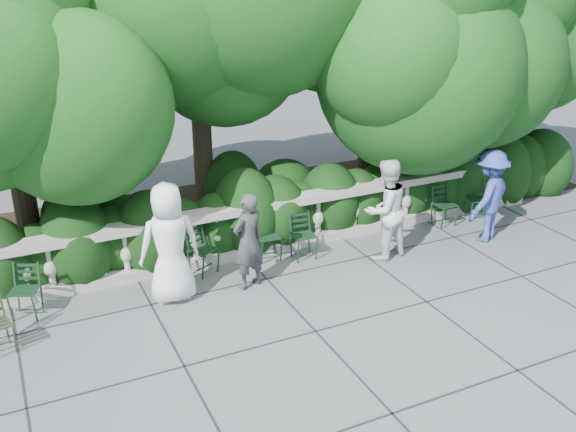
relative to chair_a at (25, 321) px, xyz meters
name	(u,v)px	position (x,y,z in m)	size (l,w,h in m)	color
ground	(314,294)	(4.34, -1.13, 0.00)	(90.00, 90.00, 0.00)	#54565C
balustrade	(269,227)	(4.34, 0.67, 0.49)	(12.00, 0.44, 1.00)	#9E998E
shrub_hedge	(246,227)	(4.34, 1.87, 0.00)	(15.00, 2.60, 1.70)	black
tree_canopy	(271,21)	(5.03, 2.06, 3.96)	(15.04, 6.52, 6.78)	#3F3023
chair_a	(25,321)	(0.00, 0.00, 0.00)	(0.44, 0.48, 0.84)	black
chair_b	(210,276)	(3.01, 0.19, 0.00)	(0.44, 0.48, 0.84)	black
chair_c	(271,263)	(4.17, 0.20, 0.00)	(0.44, 0.48, 0.84)	black
chair_d	(307,261)	(4.76, -0.03, 0.00)	(0.44, 0.48, 0.84)	black
chair_e	(448,228)	(8.02, 0.10, 0.00)	(0.44, 0.48, 0.84)	black
chair_f	(478,222)	(8.77, 0.06, 0.00)	(0.44, 0.48, 0.84)	black
chair_weathered	(4,357)	(-0.35, -0.85, 0.00)	(0.44, 0.48, 0.84)	black
person_businessman	(170,243)	(2.23, -0.29, 0.98)	(0.96, 0.62, 1.96)	white
person_woman_grey	(248,241)	(3.49, -0.43, 0.83)	(0.60, 0.40, 1.65)	#38383C
person_casual_man	(385,210)	(6.10, -0.44, 0.93)	(0.90, 0.70, 1.85)	silver
person_older_blue	(489,196)	(8.30, -0.65, 0.89)	(1.15, 0.66, 1.79)	#324598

